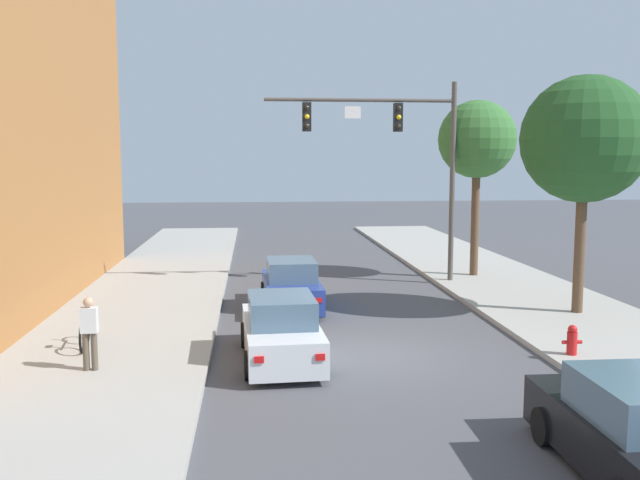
% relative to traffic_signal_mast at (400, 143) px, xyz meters
% --- Properties ---
extents(ground_plane, '(120.00, 120.00, 0.00)m').
position_rel_traffic_signal_mast_xyz_m(ground_plane, '(-2.54, -9.14, -5.37)').
color(ground_plane, '#4C4C51').
extents(sidewalk_left, '(5.00, 60.00, 0.15)m').
position_rel_traffic_signal_mast_xyz_m(sidewalk_left, '(-9.04, -9.14, -5.30)').
color(sidewalk_left, '#A8A59E').
rests_on(sidewalk_left, ground).
extents(sidewalk_right, '(5.00, 60.00, 0.15)m').
position_rel_traffic_signal_mast_xyz_m(sidewalk_right, '(3.96, -9.14, -5.30)').
color(sidewalk_right, '#A8A59E').
rests_on(sidewalk_right, ground).
extents(traffic_signal_mast, '(7.21, 0.38, 7.50)m').
position_rel_traffic_signal_mast_xyz_m(traffic_signal_mast, '(0.00, 0.00, 0.00)').
color(traffic_signal_mast, '#514C47').
rests_on(traffic_signal_mast, sidewalk_right).
extents(car_lead_blue, '(1.91, 4.28, 1.60)m').
position_rel_traffic_signal_mast_xyz_m(car_lead_blue, '(-4.29, -3.73, -4.65)').
color(car_lead_blue, navy).
rests_on(car_lead_blue, ground).
extents(car_following_white, '(1.98, 4.31, 1.60)m').
position_rel_traffic_signal_mast_xyz_m(car_following_white, '(-4.85, -9.44, -4.65)').
color(car_following_white, silver).
rests_on(car_following_white, ground).
extents(car_third_black, '(1.89, 4.27, 1.60)m').
position_rel_traffic_signal_mast_xyz_m(car_third_black, '(0.13, -16.00, -4.65)').
color(car_third_black, black).
rests_on(car_third_black, ground).
extents(pedestrian_sidewalk_left_walker, '(0.36, 0.22, 1.64)m').
position_rel_traffic_signal_mast_xyz_m(pedestrian_sidewalk_left_walker, '(-9.10, -10.20, -4.31)').
color(pedestrian_sidewalk_left_walker, brown).
rests_on(pedestrian_sidewalk_left_walker, sidewalk_left).
extents(bicycle_leaning, '(0.26, 1.77, 0.98)m').
position_rel_traffic_signal_mast_xyz_m(bicycle_leaning, '(-9.67, -8.31, -4.83)').
color(bicycle_leaning, black).
rests_on(bicycle_leaning, sidewalk_left).
extents(fire_hydrant, '(0.48, 0.24, 0.72)m').
position_rel_traffic_signal_mast_xyz_m(fire_hydrant, '(2.05, -10.09, -4.86)').
color(fire_hydrant, red).
rests_on(fire_hydrant, sidewalk_right).
extents(street_tree_nearest, '(3.78, 3.78, 7.11)m').
position_rel_traffic_signal_mast_xyz_m(street_tree_nearest, '(4.32, -5.78, -0.02)').
color(street_tree_nearest, brown).
rests_on(street_tree_nearest, sidewalk_right).
extents(street_tree_second, '(3.06, 3.06, 6.94)m').
position_rel_traffic_signal_mast_xyz_m(street_tree_second, '(3.33, 1.03, 0.14)').
color(street_tree_second, brown).
rests_on(street_tree_second, sidewalk_right).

